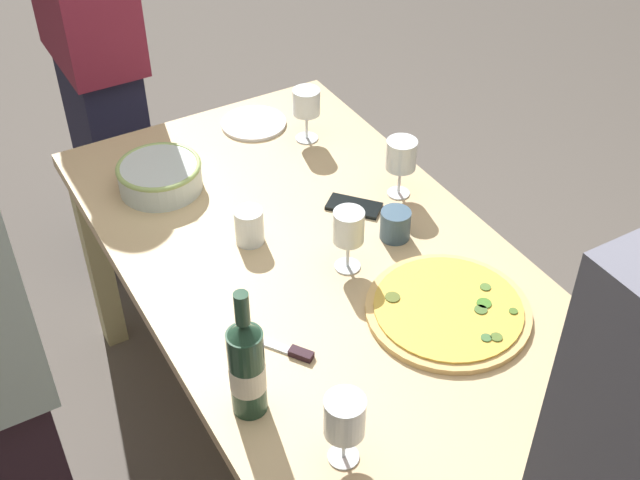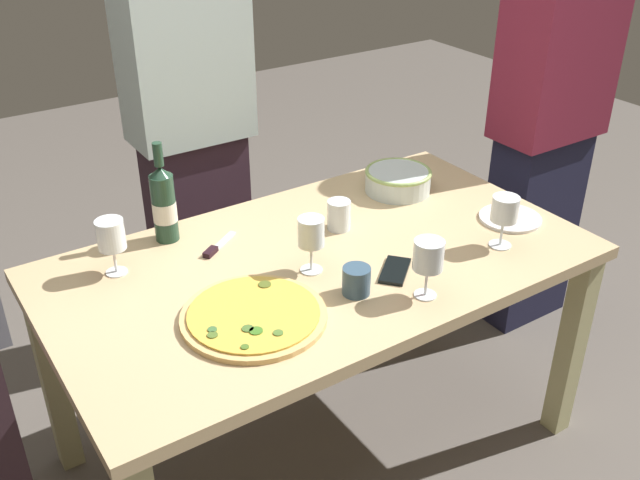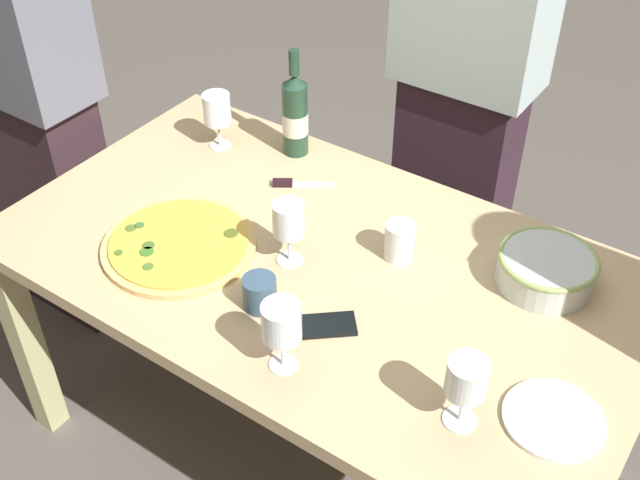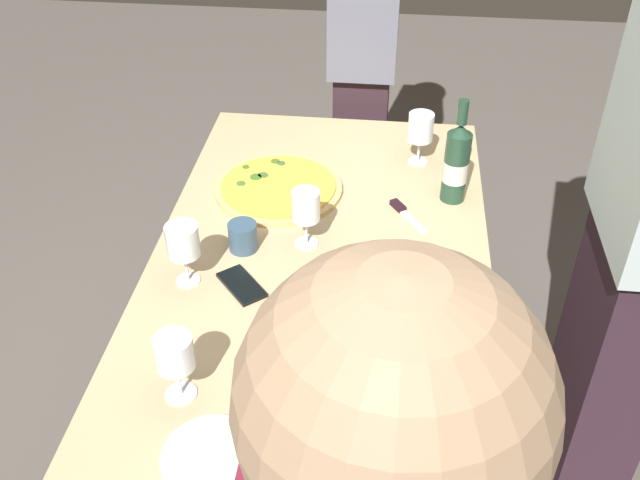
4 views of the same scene
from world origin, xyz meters
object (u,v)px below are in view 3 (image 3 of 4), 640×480
object	(u,v)px
cup_amber	(260,293)
pizza_knife	(295,183)
wine_glass_near_pizza	(289,222)
wine_glass_far_left	(467,381)
person_guest_right	(25,83)
cell_phone	(324,325)
pizza	(179,244)
side_plate	(554,419)
wine_glass_by_bottle	(282,325)
wine_glass_far_right	(217,111)
person_host	(468,71)
serving_bowl	(546,268)
wine_bottle	(295,114)
cup_ceramic	(399,241)
dining_table	(320,287)

from	to	relation	value
cup_amber	pizza_knife	size ratio (longest dim) A/B	0.53
wine_glass_near_pizza	wine_glass_far_left	world-z (taller)	wine_glass_near_pizza
wine_glass_far_left	person_guest_right	bearing A→B (deg)	169.85
cup_amber	cell_phone	size ratio (longest dim) A/B	0.56
cell_phone	person_guest_right	world-z (taller)	person_guest_right
pizza	side_plate	distance (m)	0.97
wine_glass_by_bottle	wine_glass_far_right	size ratio (longest dim) A/B	1.01
person_host	cell_phone	bearing A→B (deg)	7.37
serving_bowl	pizza_knife	distance (m)	0.72
serving_bowl	side_plate	xyz separation A→B (m)	(0.17, -0.37, -0.04)
wine_glass_far_left	wine_glass_far_right	size ratio (longest dim) A/B	0.97
pizza	wine_bottle	size ratio (longest dim) A/B	1.20
serving_bowl	side_plate	bearing A→B (deg)	-65.14
wine_glass_far_right	cup_ceramic	bearing A→B (deg)	-11.22
side_plate	person_host	world-z (taller)	person_host
pizza	cup_ceramic	world-z (taller)	cup_ceramic
wine_glass_near_pizza	serving_bowl	bearing A→B (deg)	27.03
serving_bowl	cell_phone	xyz separation A→B (m)	(-0.34, -0.42, -0.04)
serving_bowl	wine_glass_near_pizza	distance (m)	0.61
wine_glass_by_bottle	cup_amber	xyz separation A→B (m)	(-0.15, 0.11, -0.08)
cup_ceramic	wine_glass_far_left	bearing A→B (deg)	-46.08
person_host	dining_table	bearing A→B (deg)	-0.00
wine_glass_far_right	person_guest_right	distance (m)	0.61
cup_ceramic	person_guest_right	xyz separation A→B (m)	(-1.25, -0.08, 0.08)
side_plate	pizza_knife	world-z (taller)	pizza_knife
cup_amber	cell_phone	bearing A→B (deg)	9.21
side_plate	wine_glass_far_left	bearing A→B (deg)	-145.93
pizza_knife	wine_glass_far_left	bearing A→B (deg)	-32.11
dining_table	pizza	xyz separation A→B (m)	(-0.31, -0.16, 0.10)
cup_amber	person_guest_right	size ratio (longest dim) A/B	0.05
serving_bowl	wine_glass_far_left	xyz separation A→B (m)	(0.02, -0.47, 0.07)
pizza	cup_amber	distance (m)	0.30
dining_table	pizza_knife	world-z (taller)	pizza_knife
wine_bottle	person_host	size ratio (longest dim) A/B	0.18
cup_amber	person_host	size ratio (longest dim) A/B	0.05
dining_table	wine_glass_far_right	bearing A→B (deg)	154.39
serving_bowl	cell_phone	distance (m)	0.54
wine_glass_far_left	pizza_knife	size ratio (longest dim) A/B	1.08
wine_glass_far_right	cell_phone	size ratio (longest dim) A/B	1.17
person_host	person_guest_right	distance (m)	1.32
wine_bottle	person_guest_right	distance (m)	0.83
wine_glass_far_left	cup_amber	bearing A→B (deg)	176.38
cup_ceramic	person_guest_right	world-z (taller)	person_guest_right
wine_glass_near_pizza	wine_glass_by_bottle	xyz separation A→B (m)	(0.19, -0.28, 0.00)
wine_glass_far_left	person_host	distance (m)	1.19
cup_amber	wine_bottle	bearing A→B (deg)	118.67
wine_bottle	side_plate	bearing A→B (deg)	-26.85
cell_phone	person_host	bearing A→B (deg)	148.68
wine_glass_far_left	cup_ceramic	xyz separation A→B (m)	(-0.35, 0.36, -0.07)
wine_glass_near_pizza	wine_glass_far_left	bearing A→B (deg)	-19.57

